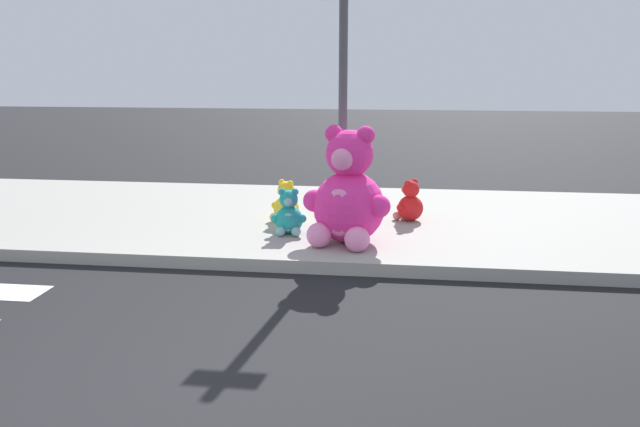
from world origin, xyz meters
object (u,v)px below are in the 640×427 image
(plush_teal, at_px, (289,216))
(plush_pink_large, at_px, (348,197))
(sign_pole, at_px, (343,98))
(plush_lime, at_px, (350,200))
(plush_yellow, at_px, (285,205))
(plush_red, at_px, (409,204))

(plush_teal, bearing_deg, plush_pink_large, -22.17)
(sign_pole, xyz_separation_m, plush_lime, (0.04, 0.72, -1.44))
(sign_pole, xyz_separation_m, plush_teal, (-0.65, -0.27, -1.46))
(plush_pink_large, relative_size, plush_lime, 2.23)
(plush_pink_large, distance_m, plush_lime, 1.35)
(plush_pink_large, height_order, plush_teal, plush_pink_large)
(plush_pink_large, bearing_deg, plush_teal, 157.83)
(sign_pole, bearing_deg, plush_teal, -157.15)
(plush_lime, bearing_deg, sign_pole, -93.47)
(plush_pink_large, bearing_deg, sign_pole, 101.86)
(plush_pink_large, xyz_separation_m, plush_teal, (-0.77, 0.32, -0.33))
(sign_pole, distance_m, plush_pink_large, 1.28)
(plush_yellow, xyz_separation_m, plush_teal, (0.17, -0.67, 0.00))
(plush_yellow, relative_size, plush_teal, 0.98)
(sign_pole, distance_m, plush_red, 1.82)
(plush_pink_large, relative_size, plush_yellow, 2.46)
(plush_red, bearing_deg, plush_yellow, -171.47)
(sign_pole, height_order, plush_red, sign_pole)
(plush_pink_large, bearing_deg, plush_lime, 93.50)
(plush_lime, xyz_separation_m, plush_teal, (-0.69, -1.00, -0.02))
(plush_red, bearing_deg, plush_teal, -148.75)
(sign_pole, relative_size, plush_yellow, 5.59)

